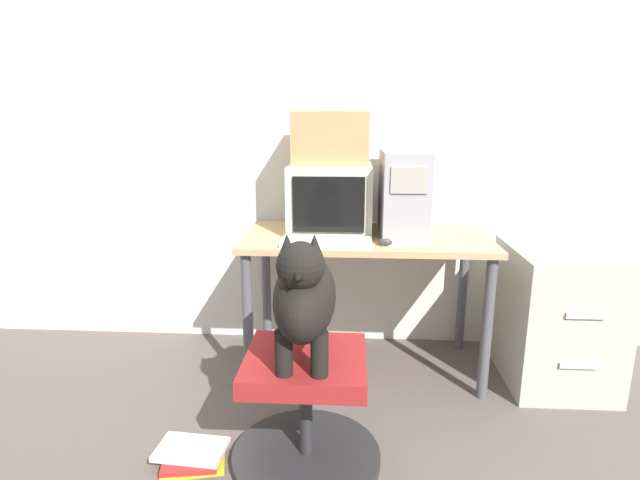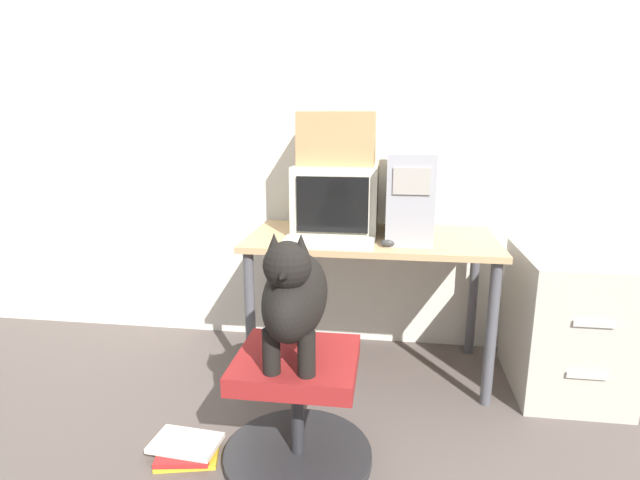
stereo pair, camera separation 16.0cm
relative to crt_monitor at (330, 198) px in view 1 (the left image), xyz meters
name	(u,v)px [view 1 (the left image)]	position (x,y,z in m)	size (l,w,h in m)	color
ground_plane	(364,398)	(0.18, -0.40, -0.89)	(12.00, 12.00, 0.00)	#564C47
wall_back	(366,116)	(0.18, 0.29, 0.41)	(8.00, 0.05, 2.60)	silver
desk	(366,254)	(0.18, -0.09, -0.27)	(1.21, 0.62, 0.72)	tan
crt_monitor	(330,198)	(0.00, 0.00, 0.00)	(0.42, 0.40, 0.34)	beige
pc_tower	(403,193)	(0.36, -0.06, 0.04)	(0.22, 0.51, 0.42)	#99999E
keyboard	(327,242)	(0.00, -0.30, -0.16)	(0.42, 0.17, 0.03)	silver
computer_mouse	(385,242)	(0.27, -0.30, -0.15)	(0.07, 0.04, 0.04)	#333333
office_chair	(306,412)	(-0.05, -0.86, -0.68)	(0.57, 0.57, 0.45)	#262628
dog	(304,294)	(-0.05, -0.89, -0.20)	(0.22, 0.50, 0.49)	black
filing_cabinet	(555,315)	(1.13, -0.14, -0.55)	(0.48, 0.60, 0.68)	#B7B2A3
cardboard_box	(331,138)	(0.00, 0.00, 0.30)	(0.38, 0.26, 0.26)	#A87F51
book_stack_floor	(192,456)	(-0.49, -0.90, -0.86)	(0.28, 0.24, 0.06)	gold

